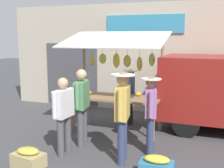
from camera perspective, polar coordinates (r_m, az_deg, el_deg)
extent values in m
plane|color=#424244|center=(7.38, 0.81, -9.27)|extent=(40.00, 40.00, 0.00)
cube|color=#B2A893|center=(9.12, 5.39, 5.19)|extent=(9.00, 0.25, 3.40)
cube|color=teal|center=(8.92, 6.48, 11.83)|extent=(2.40, 0.06, 0.56)
cube|color=#47474C|center=(9.91, -8.07, 1.97)|extent=(1.90, 0.04, 2.10)
cube|color=olive|center=(7.15, 0.82, -2.76)|extent=(2.20, 0.90, 0.05)
cylinder|color=olive|center=(7.31, -7.97, -6.13)|extent=(0.06, 0.06, 0.83)
cylinder|color=olive|center=(6.63, 8.29, -7.76)|extent=(0.06, 0.06, 0.83)
cylinder|color=olive|center=(7.99, -5.35, -4.75)|extent=(0.06, 0.06, 0.83)
cylinder|color=olive|center=(7.36, 9.53, -6.05)|extent=(0.06, 0.06, 0.83)
cylinder|color=olive|center=(7.85, -5.53, 0.67)|extent=(0.07, 0.07, 2.35)
cylinder|color=olive|center=(7.21, 9.87, -0.21)|extent=(0.07, 0.07, 2.35)
cylinder|color=olive|center=(7.37, 1.87, 7.75)|extent=(2.12, 0.06, 0.06)
cube|color=beige|center=(6.85, 0.43, 8.89)|extent=(2.50, 1.46, 0.39)
cylinder|color=brown|center=(7.11, 8.02, 6.89)|extent=(0.01, 0.01, 0.18)
ellipsoid|color=#B2CC4C|center=(7.13, 7.97, 4.85)|extent=(0.22, 0.23, 0.33)
cylinder|color=brown|center=(7.22, 5.55, 6.56)|extent=(0.01, 0.01, 0.28)
ellipsoid|color=gold|center=(7.25, 5.51, 4.01)|extent=(0.20, 0.19, 0.36)
cylinder|color=brown|center=(7.31, 3.08, 6.78)|extent=(0.01, 0.01, 0.24)
ellipsoid|color=gold|center=(7.33, 3.06, 4.60)|extent=(0.23, 0.19, 0.32)
cylinder|color=brown|center=(7.41, 0.90, 6.97)|extent=(0.01, 0.01, 0.21)
ellipsoid|color=yellow|center=(7.43, 0.89, 4.72)|extent=(0.23, 0.22, 0.38)
cylinder|color=brown|center=(7.50, -1.88, 6.94)|extent=(0.01, 0.01, 0.22)
ellipsoid|color=#B2CC4C|center=(7.51, -1.87, 5.09)|extent=(0.21, 0.17, 0.27)
cylinder|color=brown|center=(7.61, -3.94, 6.88)|extent=(0.01, 0.01, 0.24)
ellipsoid|color=gold|center=(7.62, -3.92, 4.87)|extent=(0.19, 0.20, 0.29)
ellipsoid|color=orange|center=(7.33, -4.85, -1.74)|extent=(0.24, 0.26, 0.14)
sphere|color=#729E4C|center=(6.90, 1.63, -2.15)|extent=(0.20, 0.20, 0.20)
ellipsoid|color=gold|center=(7.26, 5.21, -2.01)|extent=(0.19, 0.13, 0.10)
cylinder|color=#232328|center=(8.03, 3.70, -4.96)|extent=(0.14, 0.14, 0.74)
cylinder|color=#232328|center=(7.79, 3.56, -5.41)|extent=(0.14, 0.14, 0.74)
cube|color=#476B9E|center=(7.78, 3.68, -0.64)|extent=(0.31, 0.49, 0.53)
cylinder|color=#476B9E|center=(8.05, 3.84, -0.15)|extent=(0.09, 0.09, 0.49)
cylinder|color=#476B9E|center=(7.49, 3.51, -0.86)|extent=(0.09, 0.09, 0.49)
sphere|color=tan|center=(7.72, 3.71, 2.25)|extent=(0.20, 0.20, 0.20)
cylinder|color=beige|center=(7.71, 3.72, 2.71)|extent=(0.39, 0.39, 0.02)
cylinder|color=navy|center=(5.84, 7.61, -10.38)|extent=(0.14, 0.14, 0.78)
cylinder|color=navy|center=(6.08, 7.58, -9.56)|extent=(0.14, 0.14, 0.78)
cube|color=#93669E|center=(5.78, 7.74, -3.70)|extent=(0.32, 0.51, 0.55)
cylinder|color=#93669E|center=(5.48, 7.79, -4.16)|extent=(0.09, 0.09, 0.51)
cylinder|color=#93669E|center=(6.06, 7.70, -2.87)|extent=(0.09, 0.09, 0.51)
sphere|color=#8C664C|center=(5.70, 7.83, 0.37)|extent=(0.21, 0.21, 0.21)
cylinder|color=beige|center=(5.69, 7.84, 1.01)|extent=(0.41, 0.41, 0.02)
cylinder|color=#4C4C51|center=(5.84, -10.24, -10.47)|extent=(0.14, 0.14, 0.78)
cylinder|color=#4C4C51|center=(6.04, -8.83, -9.76)|extent=(0.14, 0.14, 0.78)
cube|color=silver|center=(5.75, -9.70, -3.87)|extent=(0.26, 0.49, 0.55)
cylinder|color=silver|center=(5.51, -11.42, -4.26)|extent=(0.09, 0.09, 0.51)
cylinder|color=silver|center=(5.99, -8.12, -3.09)|extent=(0.09, 0.09, 0.51)
sphere|color=tan|center=(5.68, -9.81, 0.19)|extent=(0.21, 0.21, 0.21)
cylinder|color=#4C4C51|center=(6.24, -6.34, -8.81)|extent=(0.14, 0.14, 0.83)
cylinder|color=#4C4C51|center=(6.49, -5.61, -8.07)|extent=(0.14, 0.14, 0.83)
cube|color=#518C5B|center=(6.19, -6.08, -2.15)|extent=(0.29, 0.53, 0.59)
cylinder|color=#518C5B|center=(5.89, -6.97, -2.51)|extent=(0.09, 0.09, 0.54)
cylinder|color=#518C5B|center=(6.47, -5.27, -1.41)|extent=(0.09, 0.09, 0.54)
sphere|color=tan|center=(6.11, -6.15, 1.89)|extent=(0.23, 0.23, 0.23)
cylinder|color=navy|center=(5.37, 1.86, -11.70)|extent=(0.14, 0.14, 0.85)
cylinder|color=navy|center=(5.63, 2.31, -10.68)|extent=(0.14, 0.14, 0.85)
cube|color=gold|center=(5.29, 2.14, -3.76)|extent=(0.30, 0.54, 0.60)
cylinder|color=gold|center=(4.98, 1.59, -4.30)|extent=(0.09, 0.09, 0.56)
cylinder|color=gold|center=(5.59, 2.63, -2.79)|extent=(0.09, 0.09, 0.56)
sphere|color=#A87A5B|center=(5.20, 2.17, 1.07)|extent=(0.23, 0.23, 0.23)
cylinder|color=beige|center=(5.19, 2.17, 1.84)|extent=(0.45, 0.45, 0.02)
cube|color=black|center=(7.64, 16.91, 1.65)|extent=(1.44, 1.84, 0.68)
cylinder|color=black|center=(7.06, 14.55, -7.62)|extent=(0.66, 0.19, 0.66)
cylinder|color=black|center=(8.66, 15.84, -4.53)|extent=(0.66, 0.19, 0.66)
cube|color=tan|center=(5.62, -16.36, -14.39)|extent=(0.63, 0.47, 0.26)
ellipsoid|color=gold|center=(5.55, -16.45, -12.70)|extent=(0.44, 0.29, 0.12)
ellipsoid|color=yellow|center=(4.91, 8.96, -14.61)|extent=(0.43, 0.25, 0.12)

